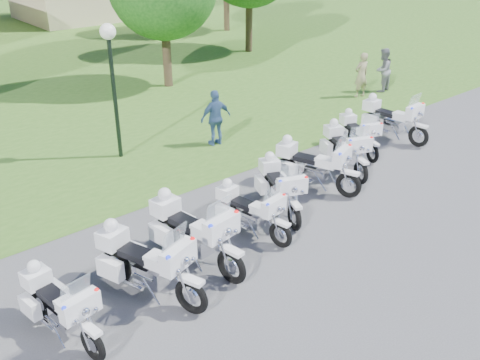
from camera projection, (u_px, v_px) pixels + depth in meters
ground at (280, 234)px, 12.05m from camera, size 100.00×100.00×0.00m
motorcycle_0 at (59, 305)px, 8.90m from camera, size 0.90×2.14×1.44m
motorcycle_1 at (145, 262)px, 9.84m from camera, size 1.31×2.42×1.68m
motorcycle_2 at (192, 231)px, 10.78m from camera, size 1.06×2.57×1.73m
motorcycle_3 at (249, 210)px, 11.83m from camera, size 0.89×2.08×1.40m
motorcycle_4 at (280, 186)px, 12.76m from camera, size 1.28×2.14×1.52m
motorcycle_5 at (313, 164)px, 13.81m from camera, size 1.28×2.34×1.63m
motorcycle_6 at (345, 148)px, 14.89m from camera, size 1.28×2.17×1.54m
motorcycle_7 at (358, 133)px, 16.06m from camera, size 1.17×2.00×1.41m
motorcycle_8 at (391, 118)px, 17.01m from camera, size 0.88×2.42×1.62m
lamp_post at (111, 58)px, 14.66m from camera, size 0.44×0.44×3.88m
bystander_a at (361, 75)px, 20.88m from camera, size 0.70×0.52×1.75m
bystander_b at (383, 70)px, 21.56m from camera, size 0.96×0.81×1.75m
bystander_c at (216, 118)px, 16.42m from camera, size 1.07×0.56×1.75m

